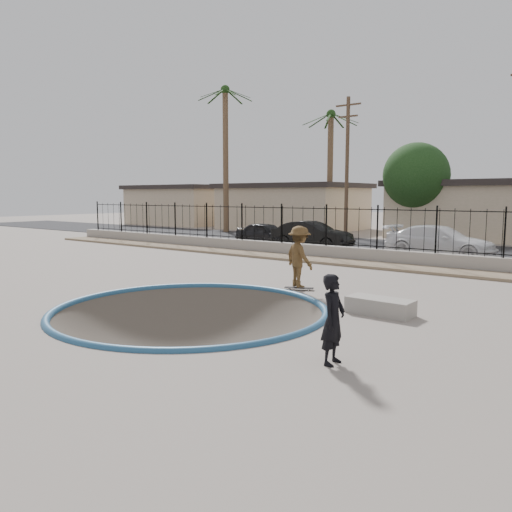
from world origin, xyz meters
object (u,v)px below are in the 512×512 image
at_px(car_b, 312,235).
at_px(videographer, 333,319).
at_px(car_c, 440,241).
at_px(concrete_ledge, 380,306).
at_px(car_a, 266,234).
at_px(skater, 299,260).
at_px(skateboard, 299,288).

bearing_deg(car_b, videographer, -149.93).
distance_m(videographer, car_c, 16.54).
bearing_deg(car_b, concrete_ledge, -144.63).
bearing_deg(car_c, videographer, -166.56).
bearing_deg(car_a, concrete_ledge, -129.88).
distance_m(skater, skateboard, 0.88).
bearing_deg(car_a, car_b, -85.68).
bearing_deg(car_a, videographer, -136.12).
relative_size(skateboard, concrete_ledge, 0.57).
xyz_separation_m(skater, concrete_ledge, (3.29, -1.47, -0.74)).
relative_size(skateboard, videographer, 0.58).
bearing_deg(videographer, skateboard, 32.66).
bearing_deg(concrete_ledge, car_b, 127.57).
height_order(car_a, car_b, car_b).
relative_size(skater, car_c, 0.37).
relative_size(concrete_ledge, car_a, 0.42).
height_order(skater, car_b, skater).
height_order(car_b, car_c, car_b).
bearing_deg(concrete_ledge, car_c, 101.16).
bearing_deg(concrete_ledge, car_a, 135.80).
xyz_separation_m(car_a, car_c, (9.79, 0.41, 0.07)).
height_order(skateboard, videographer, videographer).
bearing_deg(videographer, skater, 32.66).
distance_m(skateboard, car_a, 13.71).
bearing_deg(skater, car_c, -70.03).
xyz_separation_m(skater, skateboard, (-0.00, -0.00, -0.88)).
xyz_separation_m(videographer, car_a, (-13.05, 15.80, -0.09)).
bearing_deg(car_c, car_a, 94.47).
relative_size(skateboard, car_b, 0.20).
xyz_separation_m(car_b, car_c, (6.71, 0.41, -0.00)).
relative_size(videographer, car_c, 0.31).
height_order(skater, car_a, skater).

